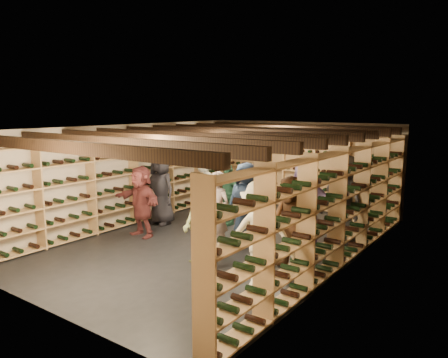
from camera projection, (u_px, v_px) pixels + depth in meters
ground at (219, 241)px, 9.29m from camera, size 8.00×8.00×0.00m
walls at (219, 185)px, 9.09m from camera, size 5.52×8.02×2.40m
ceiling at (219, 128)px, 8.89m from camera, size 5.50×8.00×0.01m
ceiling_joists at (219, 134)px, 8.91m from camera, size 5.40×7.12×0.18m
wine_rack_left at (134, 179)px, 10.59m from camera, size 0.32×7.50×2.15m
wine_rack_right at (337, 208)px, 7.63m from camera, size 0.32×7.50×2.15m
wine_rack_back at (300, 170)px, 12.17m from camera, size 4.70×0.30×2.15m
crate_stack_left at (215, 207)px, 11.23m from camera, size 0.56×0.43×0.51m
crate_stack_right at (294, 228)px, 9.66m from camera, size 0.56×0.43×0.34m
crate_loose at (278, 216)px, 11.04m from camera, size 0.52×0.37×0.17m
person_0 at (161, 190)px, 10.51m from camera, size 0.85×0.57×1.69m
person_2 at (202, 225)px, 7.54m from camera, size 0.95×0.86×1.60m
person_3 at (260, 235)px, 6.75m from camera, size 1.25×0.94×1.71m
person_5 at (141, 201)px, 9.52m from camera, size 1.51×0.67×1.57m
person_6 at (246, 203)px, 9.08m from camera, size 0.89×0.64×1.69m
person_7 at (217, 213)px, 8.33m from camera, size 0.61×0.42×1.61m
person_8 at (291, 225)px, 7.41m from camera, size 0.97×0.85×1.67m
person_9 at (204, 187)px, 11.01m from camera, size 1.22×0.98×1.64m
person_10 at (227, 194)px, 10.49m from camera, size 0.92×0.50×1.49m
person_11 at (305, 203)px, 8.78m from camera, size 1.68×0.55×1.80m
person_12 at (342, 200)px, 8.91m from camera, size 1.06×0.85×1.88m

